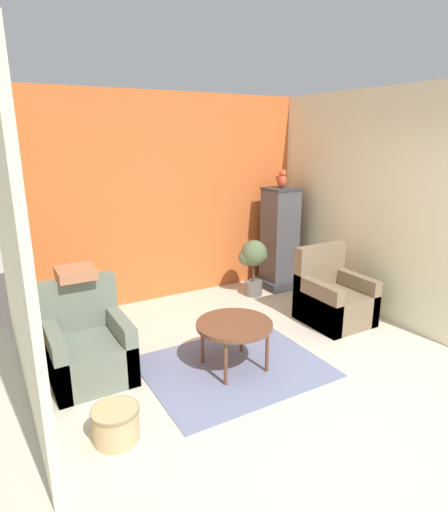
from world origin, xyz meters
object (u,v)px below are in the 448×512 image
Objects in this scene: armchair_right at (333,299)px; wicker_basket at (116,423)px; parrot at (282,179)px; potted_plant at (253,260)px; coffee_table at (234,327)px; armchair_left at (88,348)px; birdcage at (280,241)px.

armchair_right is 2.52× the size of wicker_basket.
parrot is 4.11m from wicker_basket.
potted_plant reaches higher than wicker_basket.
armchair_right reaches higher than potted_plant.
coffee_table is at bearing 18.72° from wicker_basket.
wicker_basket is at bearing -141.98° from potted_plant.
potted_plant is at bearing 106.09° from armchair_right.
wicker_basket is at bearing -92.31° from armchair_left.
potted_plant is (2.56, 1.01, 0.24)m from armchair_left.
armchair_left reaches higher than wicker_basket.
armchair_right is (1.64, 0.35, -0.16)m from coffee_table.
armchair_right is 1.31m from potted_plant.
armchair_right is at bearing -98.46° from birdcage.
parrot is 0.33× the size of potted_plant.
birdcage is at bearing 14.32° from potted_plant.
potted_plant is (-0.56, -0.14, -0.18)m from birdcage.
coffee_table is 2.06× the size of wicker_basket.
parrot reaches higher than potted_plant.
birdcage reaches higher than potted_plant.
armchair_left reaches higher than coffee_table.
parrot is (0.00, 0.00, 0.91)m from birdcage.
birdcage is at bearing 20.37° from armchair_left.
coffee_table is 0.50× the size of birdcage.
armchair_left reaches higher than potted_plant.
birdcage is 0.61m from potted_plant.
armchair_right is 1.13× the size of potted_plant.
parrot reaches higher than armchair_left.
armchair_right reaches higher than wicker_basket.
armchair_right is 0.61× the size of birdcage.
armchair_left is 1.03m from wicker_basket.
potted_plant is at bearing 38.02° from wicker_basket.
birdcage is 5.56× the size of parrot.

